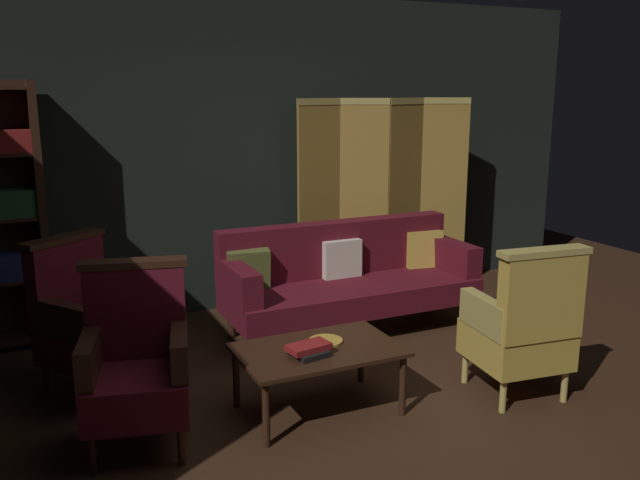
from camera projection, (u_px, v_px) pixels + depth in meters
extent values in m
plane|color=#331E11|center=(374.00, 413.00, 4.19)|extent=(10.00, 10.00, 0.00)
cube|color=black|center=(243.00, 155.00, 6.04)|extent=(7.20, 0.10, 2.80)
cube|color=olive|center=(319.00, 203.00, 6.18)|extent=(0.46, 0.11, 1.90)
cube|color=tan|center=(319.00, 102.00, 5.97)|extent=(0.46, 0.12, 0.06)
cube|color=olive|center=(363.00, 201.00, 6.31)|extent=(0.43, 0.22, 1.90)
cube|color=tan|center=(365.00, 101.00, 6.10)|extent=(0.43, 0.23, 0.06)
cube|color=olive|center=(404.00, 198.00, 6.45)|extent=(0.45, 0.16, 1.90)
cube|color=tan|center=(407.00, 101.00, 6.25)|extent=(0.45, 0.17, 0.06)
cube|color=olive|center=(443.00, 196.00, 6.61)|extent=(0.44, 0.21, 1.90)
cube|color=tan|center=(447.00, 101.00, 6.40)|extent=(0.44, 0.21, 0.06)
cube|color=black|center=(42.00, 216.00, 5.18)|extent=(0.06, 0.32, 2.05)
cylinder|color=black|center=(257.00, 349.00, 4.93)|extent=(0.07, 0.07, 0.22)
cylinder|color=black|center=(467.00, 313.00, 5.71)|extent=(0.07, 0.07, 0.22)
cylinder|color=black|center=(232.00, 324.00, 5.46)|extent=(0.07, 0.07, 0.22)
cylinder|color=black|center=(427.00, 294.00, 6.24)|extent=(0.07, 0.07, 0.22)
cube|color=#4C0F19|center=(352.00, 294.00, 5.54)|extent=(2.10, 0.76, 0.20)
cube|color=#4C0F19|center=(336.00, 248.00, 5.74)|extent=(2.10, 0.18, 0.46)
cube|color=#4C0F19|center=(238.00, 282.00, 5.09)|extent=(0.16, 0.68, 0.26)
cube|color=#4C0F19|center=(451.00, 255.00, 5.89)|extent=(0.16, 0.68, 0.26)
cube|color=#4C5123|center=(248.00, 271.00, 5.32)|extent=(0.36, 0.19, 0.35)
cube|color=beige|center=(341.00, 260.00, 5.66)|extent=(0.34, 0.11, 0.34)
cube|color=#B79338|center=(424.00, 250.00, 6.00)|extent=(0.36, 0.20, 0.35)
cylinder|color=black|center=(266.00, 415.00, 3.76)|extent=(0.04, 0.04, 0.39)
cylinder|color=black|center=(403.00, 385.00, 4.14)|extent=(0.04, 0.04, 0.39)
cylinder|color=black|center=(236.00, 378.00, 4.24)|extent=(0.04, 0.04, 0.39)
cylinder|color=black|center=(361.00, 354.00, 4.61)|extent=(0.04, 0.04, 0.39)
cube|color=black|center=(318.00, 350.00, 4.14)|extent=(1.00, 0.64, 0.03)
cylinder|color=tan|center=(522.00, 359.00, 4.76)|extent=(0.04, 0.04, 0.22)
cylinder|color=tan|center=(465.00, 367.00, 4.61)|extent=(0.04, 0.04, 0.22)
cylinder|color=tan|center=(564.00, 386.00, 4.33)|extent=(0.04, 0.04, 0.22)
cylinder|color=tan|center=(503.00, 396.00, 4.19)|extent=(0.04, 0.04, 0.22)
cube|color=#B79338|center=(515.00, 344.00, 4.42)|extent=(0.62, 0.62, 0.24)
cube|color=#B79338|center=(541.00, 298.00, 4.12)|extent=(0.57, 0.18, 0.54)
cube|color=tan|center=(545.00, 252.00, 4.06)|extent=(0.61, 0.20, 0.04)
cube|color=tan|center=(549.00, 307.00, 4.44)|extent=(0.15, 0.51, 0.22)
cube|color=tan|center=(486.00, 315.00, 4.30)|extent=(0.15, 0.51, 0.22)
cylinder|color=black|center=(95.00, 395.00, 4.20)|extent=(0.04, 0.04, 0.22)
cylinder|color=black|center=(148.00, 369.00, 4.59)|extent=(0.04, 0.04, 0.22)
cylinder|color=black|center=(46.00, 380.00, 4.42)|extent=(0.04, 0.04, 0.22)
cylinder|color=black|center=(100.00, 356.00, 4.81)|extent=(0.04, 0.04, 0.22)
cube|color=#4C0F19|center=(95.00, 342.00, 4.45)|extent=(0.78, 0.78, 0.24)
cube|color=#4C0F19|center=(67.00, 281.00, 4.47)|extent=(0.53, 0.42, 0.54)
cube|color=black|center=(63.00, 239.00, 4.41)|extent=(0.56, 0.45, 0.04)
cube|color=black|center=(63.00, 320.00, 4.20)|extent=(0.36, 0.46, 0.22)
cube|color=black|center=(120.00, 299.00, 4.60)|extent=(0.36, 0.46, 0.22)
cylinder|color=black|center=(92.00, 455.00, 3.51)|extent=(0.04, 0.04, 0.22)
cylinder|color=black|center=(181.00, 446.00, 3.60)|extent=(0.04, 0.04, 0.22)
cylinder|color=black|center=(102.00, 414.00, 3.95)|extent=(0.04, 0.04, 0.22)
cylinder|color=black|center=(182.00, 407.00, 4.04)|extent=(0.04, 0.04, 0.22)
cube|color=#4C0F19|center=(138.00, 392.00, 3.73)|extent=(0.68, 0.68, 0.24)
cube|color=#4C0F19|center=(136.00, 312.00, 3.86)|extent=(0.57, 0.25, 0.54)
cube|color=black|center=(133.00, 263.00, 3.80)|extent=(0.61, 0.27, 0.04)
cube|color=black|center=(89.00, 356.00, 3.63)|extent=(0.21, 0.51, 0.22)
cube|color=black|center=(180.00, 350.00, 3.72)|extent=(0.21, 0.51, 0.22)
cube|color=black|center=(309.00, 353.00, 4.02)|extent=(0.22, 0.23, 0.04)
cube|color=maroon|center=(309.00, 347.00, 4.01)|extent=(0.28, 0.19, 0.04)
cylinder|color=gold|center=(326.00, 341.00, 4.23)|extent=(0.22, 0.22, 0.02)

